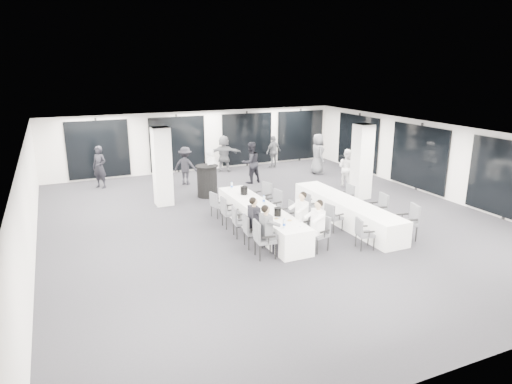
# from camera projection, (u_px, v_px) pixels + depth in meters

# --- Properties ---
(room) EXTENTS (14.04, 16.04, 2.84)m
(room) POSITION_uv_depth(u_px,v_px,m) (281.00, 169.00, 15.80)
(room) COLOR #26262B
(room) RESTS_ON ground
(column_left) EXTENTS (0.60, 0.60, 2.80)m
(column_left) POSITION_uv_depth(u_px,v_px,m) (162.00, 167.00, 16.18)
(column_left) COLOR silver
(column_left) RESTS_ON floor
(column_right) EXTENTS (0.60, 0.60, 2.80)m
(column_right) POSITION_uv_depth(u_px,v_px,m) (362.00, 162.00, 17.00)
(column_right) COLOR silver
(column_right) RESTS_ON floor
(banquet_table_main) EXTENTS (0.90, 5.00, 0.75)m
(banquet_table_main) POSITION_uv_depth(u_px,v_px,m) (260.00, 218.00, 13.98)
(banquet_table_main) COLOR white
(banquet_table_main) RESTS_ON floor
(banquet_table_side) EXTENTS (0.90, 5.00, 0.75)m
(banquet_table_side) POSITION_uv_depth(u_px,v_px,m) (346.00, 211.00, 14.56)
(banquet_table_side) COLOR white
(banquet_table_side) RESTS_ON floor
(cocktail_table) EXTENTS (0.87, 0.87, 1.21)m
(cocktail_table) POSITION_uv_depth(u_px,v_px,m) (207.00, 181.00, 17.38)
(cocktail_table) COLOR black
(cocktail_table) RESTS_ON floor
(chair_main_left_near) EXTENTS (0.57, 0.62, 1.02)m
(chair_main_left_near) POSITION_uv_depth(u_px,v_px,m) (262.00, 237.00, 11.87)
(chair_main_left_near) COLOR #4F5156
(chair_main_left_near) RESTS_ON floor
(chair_main_left_second) EXTENTS (0.51, 0.56, 0.93)m
(chair_main_left_second) POSITION_uv_depth(u_px,v_px,m) (250.00, 229.00, 12.57)
(chair_main_left_second) COLOR #4F5156
(chair_main_left_second) RESTS_ON floor
(chair_main_left_mid) EXTENTS (0.51, 0.56, 0.91)m
(chair_main_left_mid) POSITION_uv_depth(u_px,v_px,m) (239.00, 220.00, 13.33)
(chair_main_left_mid) COLOR #4F5156
(chair_main_left_mid) RESTS_ON floor
(chair_main_left_fourth) EXTENTS (0.50, 0.56, 0.96)m
(chair_main_left_fourth) POSITION_uv_depth(u_px,v_px,m) (228.00, 210.00, 14.11)
(chair_main_left_fourth) COLOR #4F5156
(chair_main_left_fourth) RESTS_ON floor
(chair_main_left_far) EXTENTS (0.52, 0.55, 0.86)m
(chair_main_left_far) POSITION_uv_depth(u_px,v_px,m) (217.00, 203.00, 15.06)
(chair_main_left_far) COLOR #4F5156
(chair_main_left_far) RESTS_ON floor
(chair_main_right_near) EXTENTS (0.57, 0.61, 0.96)m
(chair_main_right_near) POSITION_uv_depth(u_px,v_px,m) (320.00, 231.00, 12.39)
(chair_main_right_near) COLOR #4F5156
(chair_main_right_near) RESTS_ON floor
(chair_main_right_second) EXTENTS (0.59, 0.62, 0.98)m
(chair_main_right_second) POSITION_uv_depth(u_px,v_px,m) (304.00, 221.00, 13.16)
(chair_main_right_second) COLOR #4F5156
(chair_main_right_second) RESTS_ON floor
(chair_main_right_mid) EXTENTS (0.45, 0.50, 0.86)m
(chair_main_right_mid) POSITION_uv_depth(u_px,v_px,m) (288.00, 213.00, 14.02)
(chair_main_right_mid) COLOR #4F5156
(chair_main_right_mid) RESTS_ON floor
(chair_main_right_fourth) EXTENTS (0.55, 0.59, 0.98)m
(chair_main_right_fourth) POSITION_uv_depth(u_px,v_px,m) (274.00, 203.00, 14.86)
(chair_main_right_fourth) COLOR #4F5156
(chair_main_right_fourth) RESTS_ON floor
(chair_main_right_far) EXTENTS (0.63, 0.65, 1.02)m
(chair_main_right_far) POSITION_uv_depth(u_px,v_px,m) (264.00, 195.00, 15.58)
(chair_main_right_far) COLOR #4F5156
(chair_main_right_far) RESTS_ON floor
(chair_side_left_near) EXTENTS (0.53, 0.55, 0.87)m
(chair_side_left_near) POSITION_uv_depth(u_px,v_px,m) (363.00, 232.00, 12.46)
(chair_side_left_near) COLOR #4F5156
(chair_side_left_near) RESTS_ON floor
(chair_side_left_mid) EXTENTS (0.51, 0.54, 0.87)m
(chair_side_left_mid) POSITION_uv_depth(u_px,v_px,m) (332.00, 216.00, 13.79)
(chair_side_left_mid) COLOR #4F5156
(chair_side_left_mid) RESTS_ON floor
(chair_side_left_far) EXTENTS (0.45, 0.50, 0.86)m
(chair_side_left_far) POSITION_uv_depth(u_px,v_px,m) (310.00, 204.00, 14.95)
(chair_side_left_far) COLOR #4F5156
(chair_side_left_far) RESTS_ON floor
(chair_side_right_near) EXTENTS (0.64, 0.67, 1.04)m
(chair_side_right_near) POSITION_uv_depth(u_px,v_px,m) (409.00, 220.00, 13.13)
(chair_side_right_near) COLOR #4F5156
(chair_side_right_near) RESTS_ON floor
(chair_side_right_mid) EXTENTS (0.57, 0.62, 1.01)m
(chair_side_right_mid) POSITION_uv_depth(u_px,v_px,m) (379.00, 207.00, 14.32)
(chair_side_right_mid) COLOR #4F5156
(chair_side_right_mid) RESTS_ON floor
(chair_side_right_far) EXTENTS (0.47, 0.52, 0.89)m
(chair_side_right_far) POSITION_uv_depth(u_px,v_px,m) (347.00, 196.00, 15.83)
(chair_side_right_far) COLOR #4F5156
(chair_side_right_far) RESTS_ON floor
(seated_guest_a) EXTENTS (0.50, 0.38, 1.44)m
(seated_guest_a) POSITION_uv_depth(u_px,v_px,m) (268.00, 228.00, 11.87)
(seated_guest_a) COLOR #4E5155
(seated_guest_a) RESTS_ON floor
(seated_guest_b) EXTENTS (0.50, 0.38, 1.44)m
(seated_guest_b) POSITION_uv_depth(u_px,v_px,m) (256.00, 219.00, 12.55)
(seated_guest_b) COLOR black
(seated_guest_b) RESTS_ON floor
(seated_guest_c) EXTENTS (0.50, 0.38, 1.44)m
(seated_guest_c) POSITION_uv_depth(u_px,v_px,m) (316.00, 223.00, 12.24)
(seated_guest_c) COLOR white
(seated_guest_c) RESTS_ON floor
(seated_guest_d) EXTENTS (0.50, 0.38, 1.44)m
(seated_guest_d) POSITION_uv_depth(u_px,v_px,m) (300.00, 213.00, 13.01)
(seated_guest_d) COLOR white
(seated_guest_d) RESTS_ON floor
(standing_guest_a) EXTENTS (0.96, 0.93, 2.05)m
(standing_guest_a) POSITION_uv_depth(u_px,v_px,m) (212.00, 168.00, 17.59)
(standing_guest_a) COLOR white
(standing_guest_a) RESTS_ON floor
(standing_guest_b) EXTENTS (1.06, 0.76, 2.00)m
(standing_guest_b) POSITION_uv_depth(u_px,v_px,m) (251.00, 160.00, 19.27)
(standing_guest_b) COLOR black
(standing_guest_b) RESTS_ON floor
(standing_guest_c) EXTENTS (1.29, 1.18, 1.80)m
(standing_guest_c) POSITION_uv_depth(u_px,v_px,m) (185.00, 163.00, 19.07)
(standing_guest_c) COLOR black
(standing_guest_c) RESTS_ON floor
(standing_guest_d) EXTENTS (1.18, 0.90, 1.78)m
(standing_guest_d) POSITION_uv_depth(u_px,v_px,m) (273.00, 150.00, 22.19)
(standing_guest_d) COLOR #4E5155
(standing_guest_d) RESTS_ON floor
(standing_guest_e) EXTENTS (0.75, 1.08, 2.09)m
(standing_guest_e) POSITION_uv_depth(u_px,v_px,m) (318.00, 151.00, 20.90)
(standing_guest_e) COLOR #4E5155
(standing_guest_e) RESTS_ON floor
(standing_guest_f) EXTENTS (1.92, 1.25, 1.95)m
(standing_guest_f) POSITION_uv_depth(u_px,v_px,m) (224.00, 151.00, 21.30)
(standing_guest_f) COLOR #4E5155
(standing_guest_f) RESTS_ON floor
(standing_guest_g) EXTENTS (0.91, 0.91, 1.96)m
(standing_guest_g) POSITION_uv_depth(u_px,v_px,m) (99.00, 164.00, 18.52)
(standing_guest_g) COLOR black
(standing_guest_g) RESTS_ON floor
(standing_guest_h) EXTENTS (0.78, 0.98, 1.78)m
(standing_guest_h) POSITION_uv_depth(u_px,v_px,m) (347.00, 165.00, 18.74)
(standing_guest_h) COLOR white
(standing_guest_h) RESTS_ON floor
(ice_bucket_near) EXTENTS (0.21, 0.21, 0.24)m
(ice_bucket_near) POSITION_uv_depth(u_px,v_px,m) (278.00, 212.00, 12.95)
(ice_bucket_near) COLOR black
(ice_bucket_near) RESTS_ON banquet_table_main
(ice_bucket_far) EXTENTS (0.24, 0.24, 0.27)m
(ice_bucket_far) POSITION_uv_depth(u_px,v_px,m) (244.00, 190.00, 15.06)
(ice_bucket_far) COLOR black
(ice_bucket_far) RESTS_ON banquet_table_main
(water_bottle_a) EXTENTS (0.08, 0.08, 0.24)m
(water_bottle_a) POSITION_uv_depth(u_px,v_px,m) (284.00, 224.00, 11.99)
(water_bottle_a) COLOR silver
(water_bottle_a) RESTS_ON banquet_table_main
(water_bottle_b) EXTENTS (0.08, 0.08, 0.25)m
(water_bottle_b) POSITION_uv_depth(u_px,v_px,m) (264.00, 200.00, 14.08)
(water_bottle_b) COLOR silver
(water_bottle_b) RESTS_ON banquet_table_main
(water_bottle_c) EXTENTS (0.08, 0.08, 0.24)m
(water_bottle_c) POSITION_uv_depth(u_px,v_px,m) (232.00, 186.00, 15.71)
(water_bottle_c) COLOR silver
(water_bottle_c) RESTS_ON banquet_table_main
(plate_a) EXTENTS (0.20, 0.20, 0.03)m
(plate_a) POSITION_uv_depth(u_px,v_px,m) (276.00, 219.00, 12.71)
(plate_a) COLOR white
(plate_a) RESTS_ON banquet_table_main
(plate_b) EXTENTS (0.20, 0.20, 0.03)m
(plate_b) POSITION_uv_depth(u_px,v_px,m) (290.00, 220.00, 12.55)
(plate_b) COLOR white
(plate_b) RESTS_ON banquet_table_main
(plate_c) EXTENTS (0.22, 0.22, 0.03)m
(plate_c) POSITION_uv_depth(u_px,v_px,m) (264.00, 208.00, 13.60)
(plate_c) COLOR white
(plate_c) RESTS_ON banquet_table_main
(wine_glass) EXTENTS (0.08, 0.08, 0.20)m
(wine_glass) POSITION_uv_depth(u_px,v_px,m) (300.00, 221.00, 12.06)
(wine_glass) COLOR silver
(wine_glass) RESTS_ON banquet_table_main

